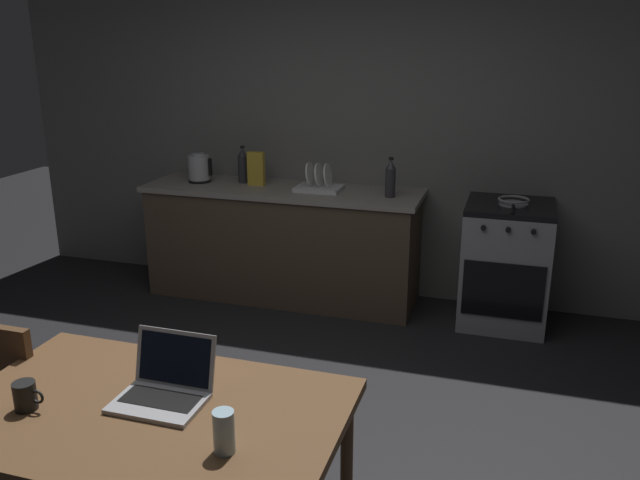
# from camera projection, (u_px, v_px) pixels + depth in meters

# --- Properties ---
(ground_plane) EXTENTS (12.00, 12.00, 0.00)m
(ground_plane) POSITION_uv_depth(u_px,v_px,m) (236.00, 460.00, 3.27)
(ground_plane) COLOR black
(back_wall) EXTENTS (6.40, 0.10, 2.76)m
(back_wall) POSITION_uv_depth(u_px,v_px,m) (396.00, 122.00, 5.00)
(back_wall) COLOR slate
(back_wall) RESTS_ON ground_plane
(kitchen_counter) EXTENTS (2.16, 0.64, 0.89)m
(kitchen_counter) POSITION_uv_depth(u_px,v_px,m) (283.00, 242.00, 5.19)
(kitchen_counter) COLOR #4C3D2D
(kitchen_counter) RESTS_ON ground_plane
(stove_oven) EXTENTS (0.60, 0.62, 0.89)m
(stove_oven) POSITION_uv_depth(u_px,v_px,m) (505.00, 264.00, 4.71)
(stove_oven) COLOR gray
(stove_oven) RESTS_ON ground_plane
(dining_table) EXTENTS (1.40, 0.88, 0.76)m
(dining_table) POSITION_uv_depth(u_px,v_px,m) (148.00, 426.00, 2.35)
(dining_table) COLOR brown
(dining_table) RESTS_ON ground_plane
(laptop) EXTENTS (0.32, 0.28, 0.22)m
(laptop) POSITION_uv_depth(u_px,v_px,m) (164.00, 388.00, 2.38)
(laptop) COLOR #99999E
(laptop) RESTS_ON dining_table
(electric_kettle) EXTENTS (0.20, 0.18, 0.23)m
(electric_kettle) POSITION_uv_depth(u_px,v_px,m) (199.00, 168.00, 5.22)
(electric_kettle) COLOR black
(electric_kettle) RESTS_ON kitchen_counter
(bottle) EXTENTS (0.07, 0.07, 0.29)m
(bottle) POSITION_uv_depth(u_px,v_px,m) (390.00, 178.00, 4.73)
(bottle) COLOR #2D2D33
(bottle) RESTS_ON kitchen_counter
(frying_pan) EXTENTS (0.22, 0.39, 0.05)m
(frying_pan) POSITION_uv_depth(u_px,v_px,m) (514.00, 202.00, 4.54)
(frying_pan) COLOR gray
(frying_pan) RESTS_ON stove_oven
(coffee_mug) EXTENTS (0.12, 0.08, 0.10)m
(coffee_mug) POSITION_uv_depth(u_px,v_px,m) (26.00, 396.00, 2.31)
(coffee_mug) COLOR black
(coffee_mug) RESTS_ON dining_table
(drinking_glass) EXTENTS (0.07, 0.07, 0.14)m
(drinking_glass) POSITION_uv_depth(u_px,v_px,m) (224.00, 432.00, 2.07)
(drinking_glass) COLOR #99B7C6
(drinking_glass) RESTS_ON dining_table
(cereal_box) EXTENTS (0.13, 0.05, 0.26)m
(cereal_box) POSITION_uv_depth(u_px,v_px,m) (256.00, 169.00, 5.09)
(cereal_box) COLOR gold
(cereal_box) RESTS_ON kitchen_counter
(dish_rack) EXTENTS (0.34, 0.26, 0.21)m
(dish_rack) POSITION_uv_depth(u_px,v_px,m) (319.00, 184.00, 4.96)
(dish_rack) COLOR silver
(dish_rack) RESTS_ON kitchen_counter
(bottle_b) EXTENTS (0.08, 0.08, 0.29)m
(bottle_b) POSITION_uv_depth(u_px,v_px,m) (243.00, 165.00, 5.18)
(bottle_b) COLOR #2D2D33
(bottle_b) RESTS_ON kitchen_counter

